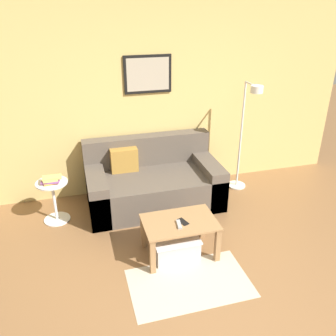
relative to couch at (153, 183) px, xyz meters
name	(u,v)px	position (x,y,z in m)	size (l,w,h in m)	color
wall_back	(157,101)	(0.20, 0.50, 0.98)	(5.60, 0.09, 2.55)	#D6B76B
area_rug	(190,283)	(-0.02, -1.63, -0.29)	(1.19, 0.71, 0.01)	#C1B299
couch	(153,183)	(0.00, 0.00, 0.00)	(1.76, 0.96, 0.86)	brown
coffee_table	(180,228)	(0.02, -1.15, 0.03)	(0.78, 0.52, 0.42)	#997047
storage_bin	(175,245)	(-0.03, -1.16, -0.17)	(0.50, 0.40, 0.24)	#B2B2B7
floor_lamp	(246,131)	(1.32, -0.03, 0.63)	(0.27, 0.51, 1.58)	white
side_table	(54,197)	(-1.28, -0.10, 0.03)	(0.38, 0.38, 0.54)	white
book_stack	(51,180)	(-1.28, -0.12, 0.29)	(0.25, 0.19, 0.08)	#D18438
remote_control	(179,224)	(0.00, -1.22, 0.13)	(0.04, 0.15, 0.02)	#99999E
cell_phone	(183,222)	(0.05, -1.17, 0.13)	(0.07, 0.14, 0.01)	black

